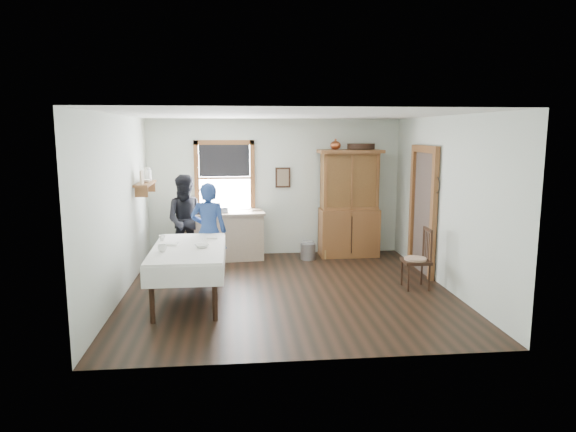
{
  "coord_description": "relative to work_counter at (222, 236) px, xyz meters",
  "views": [
    {
      "loc": [
        -0.78,
        -7.68,
        2.45
      ],
      "look_at": [
        0.03,
        0.3,
        1.13
      ],
      "focal_mm": 32.0,
      "sensor_mm": 36.0,
      "label": 1
    }
  ],
  "objects": [
    {
      "name": "spindle_chair",
      "position": [
        3.09,
        -2.18,
        0.02
      ],
      "size": [
        0.47,
        0.47,
        0.97
      ],
      "primitive_type": "cube",
      "rotation": [
        0.0,
        0.0,
        -0.04
      ],
      "color": "black",
      "rests_on": "room"
    },
    {
      "name": "doorway",
      "position": [
        3.52,
        -1.25,
        0.7
      ],
      "size": [
        0.09,
        1.14,
        2.22
      ],
      "color": "#4F4139",
      "rests_on": "room"
    },
    {
      "name": "china_hutch",
      "position": [
        2.5,
        0.06,
        0.59
      ],
      "size": [
        1.24,
        0.6,
        2.11
      ],
      "primitive_type": "cube",
      "rotation": [
        0.0,
        0.0,
        0.01
      ],
      "color": "brown",
      "rests_on": "room"
    },
    {
      "name": "framed_picture",
      "position": [
        1.22,
        0.36,
        1.09
      ],
      "size": [
        0.3,
        0.04,
        0.4
      ],
      "primitive_type": "cube",
      "color": "black",
      "rests_on": "room"
    },
    {
      "name": "table_cup_b",
      "position": [
        -0.85,
        -1.95,
        0.38
      ],
      "size": [
        0.11,
        0.11,
        0.09
      ],
      "primitive_type": "imported",
      "rotation": [
        0.0,
        0.0,
        -0.2
      ],
      "color": "white",
      "rests_on": "dining_table"
    },
    {
      "name": "dining_table",
      "position": [
        -0.41,
        -2.42,
        -0.06
      ],
      "size": [
        1.07,
        2.02,
        0.8
      ],
      "primitive_type": "cube",
      "rotation": [
        0.0,
        0.0,
        0.01
      ],
      "color": "white",
      "rests_on": "room"
    },
    {
      "name": "counter_book",
      "position": [
        0.56,
        0.15,
        0.47
      ],
      "size": [
        0.21,
        0.25,
        0.02
      ],
      "primitive_type": "imported",
      "rotation": [
        0.0,
        0.0,
        0.26
      ],
      "color": "#7A6851",
      "rests_on": "work_counter"
    },
    {
      "name": "counter_bowl",
      "position": [
        -0.07,
        0.05,
        0.5
      ],
      "size": [
        0.23,
        0.23,
        0.06
      ],
      "primitive_type": "imported",
      "rotation": [
        0.0,
        0.0,
        -0.14
      ],
      "color": "white",
      "rests_on": "work_counter"
    },
    {
      "name": "pail",
      "position": [
        1.66,
        -0.16,
        -0.31
      ],
      "size": [
        0.31,
        0.31,
        0.31
      ],
      "primitive_type": "cube",
      "rotation": [
        0.0,
        0.0,
        0.06
      ],
      "color": "#94969C",
      "rests_on": "room"
    },
    {
      "name": "wicker_basket",
      "position": [
        2.1,
        -0.08,
        -0.37
      ],
      "size": [
        0.34,
        0.28,
        0.18
      ],
      "primitive_type": "cube",
      "rotation": [
        0.0,
        0.0,
        0.22
      ],
      "color": "#A6764B",
      "rests_on": "room"
    },
    {
      "name": "table_bowl",
      "position": [
        -0.22,
        -2.49,
        0.37
      ],
      "size": [
        0.28,
        0.28,
        0.06
      ],
      "primitive_type": "imported",
      "rotation": [
        0.0,
        0.0,
        0.3
      ],
      "color": "white",
      "rests_on": "dining_table"
    },
    {
      "name": "woman_blue",
      "position": [
        -0.18,
        -1.35,
        0.29
      ],
      "size": [
        0.59,
        0.42,
        1.51
      ],
      "primitive_type": "imported",
      "rotation": [
        0.0,
        0.0,
        3.03
      ],
      "color": "navy",
      "rests_on": "room"
    },
    {
      "name": "work_counter",
      "position": [
        0.0,
        0.0,
        0.0
      ],
      "size": [
        1.66,
        0.74,
        0.93
      ],
      "primitive_type": "cube",
      "rotation": [
        0.0,
        0.0,
        0.08
      ],
      "color": "tan",
      "rests_on": "room"
    },
    {
      "name": "table_cup_a",
      "position": [
        -0.75,
        -2.68,
        0.39
      ],
      "size": [
        0.14,
        0.14,
        0.1
      ],
      "primitive_type": "imported",
      "rotation": [
        0.0,
        0.0,
        -0.16
      ],
      "color": "white",
      "rests_on": "dining_table"
    },
    {
      "name": "shelf_bowl",
      "position": [
        -1.3,
        -0.55,
        1.13
      ],
      "size": [
        0.22,
        0.22,
        0.05
      ],
      "primitive_type": "imported",
      "color": "white",
      "rests_on": "wall_shelf"
    },
    {
      "name": "rug_beater",
      "position": [
        3.52,
        -1.8,
        1.26
      ],
      "size": [
        0.01,
        0.27,
        0.27
      ],
      "primitive_type": "torus",
      "rotation": [
        0.0,
        1.57,
        0.0
      ],
      "color": "black",
      "rests_on": "room"
    },
    {
      "name": "wall_shelf",
      "position": [
        -1.3,
        -0.56,
        1.11
      ],
      "size": [
        0.24,
        1.0,
        0.44
      ],
      "color": "brown",
      "rests_on": "room"
    },
    {
      "name": "figure_dark",
      "position": [
        -0.61,
        -0.4,
        0.32
      ],
      "size": [
        0.77,
        0.61,
        1.56
      ],
      "primitive_type": "imported",
      "rotation": [
        0.0,
        0.0,
        0.02
      ],
      "color": "black",
      "rests_on": "room"
    },
    {
      "name": "room",
      "position": [
        1.07,
        -2.1,
        0.89
      ],
      "size": [
        5.01,
        5.01,
        2.7
      ],
      "color": "black",
      "rests_on": "ground"
    },
    {
      "name": "window",
      "position": [
        0.07,
        0.36,
        1.17
      ],
      "size": [
        1.18,
        0.07,
        1.48
      ],
      "color": "white",
      "rests_on": "room"
    }
  ]
}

